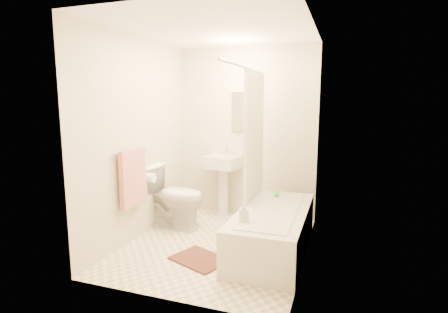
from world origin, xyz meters
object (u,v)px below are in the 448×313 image
(toilet, at_px, (173,196))
(bath_mat, at_px, (200,259))
(bathtub, at_px, (273,230))
(soap_bottle, at_px, (244,212))
(sink, at_px, (223,183))

(toilet, distance_m, bath_mat, 1.15)
(bathtub, distance_m, soap_bottle, 0.61)
(sink, distance_m, bath_mat, 1.58)
(sink, relative_size, bathtub, 0.57)
(bath_mat, height_order, soap_bottle, soap_bottle)
(bathtub, relative_size, soap_bottle, 8.28)
(bath_mat, bearing_deg, sink, 100.10)
(toilet, xyz_separation_m, bathtub, (1.39, -0.31, -0.18))
(bathtub, xyz_separation_m, bath_mat, (-0.67, -0.50, -0.22))
(sink, bearing_deg, toilet, -114.30)
(toilet, xyz_separation_m, sink, (0.45, 0.69, 0.06))
(soap_bottle, bearing_deg, sink, 116.70)
(bathtub, height_order, bath_mat, bathtub)
(bathtub, bearing_deg, sink, 133.42)
(toilet, relative_size, bath_mat, 1.51)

